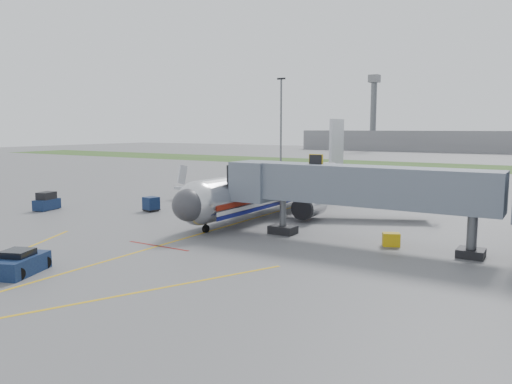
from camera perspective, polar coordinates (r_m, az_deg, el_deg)
The scene contains 16 objects.
ground at distance 42.19m, azimuth -7.41°, elevation -5.06°, with size 400.00×400.00×0.00m, color #565659.
grass_strip at distance 125.02m, azimuth 19.56°, elevation 2.77°, with size 300.00×25.00×0.01m, color #2D4C1E.
apron_markings at distance 36.91m, azimuth -14.72°, elevation -7.03°, with size 21.52×50.00×0.01m.
airliner at distance 54.28m, azimuth 2.73°, elevation 0.59°, with size 32.10×35.67×10.25m.
jet_bridge at distance 39.49m, azimuth 11.91°, elevation 0.57°, with size 25.30×4.00×6.90m.
light_mast_left at distance 116.35m, azimuth 2.87°, elevation 8.19°, with size 2.00×0.44×20.40m.
distant_terminal at distance 205.20m, azimuth 21.62°, elevation 5.41°, with size 120.00×14.00×8.00m, color slate.
control_tower at distance 207.89m, azimuth 13.28°, elevation 9.43°, with size 4.00×4.00×30.00m.
pushback_tug at distance 34.58m, azimuth -25.52°, elevation -7.41°, with size 3.38×4.20×1.52m.
baggage_tug at distance 59.75m, azimuth -22.81°, elevation -1.06°, with size 2.08×3.11×2.00m.
baggage_cart_a at distance 55.44m, azimuth -11.90°, elevation -1.35°, with size 1.71×1.71×1.56m.
baggage_cart_b at distance 56.10m, azimuth -6.83°, elevation -1.05°, with size 1.74×1.74×1.74m.
baggage_cart_c at distance 58.62m, azimuth -3.44°, elevation -0.64°, with size 2.03×2.03×1.75m.
belt_loader at distance 58.63m, azimuth -6.69°, elevation -1.00°, with size 2.47×4.86×2.29m.
ground_power_cart at distance 39.78m, azimuth 15.19°, elevation -5.27°, with size 1.52×1.30×1.02m.
ramp_worker at distance 60.87m, azimuth -5.58°, elevation -0.32°, with size 0.69×0.45×1.89m, color #91DB19.
Camera 1 is at (26.06, -31.94, 9.00)m, focal length 35.00 mm.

